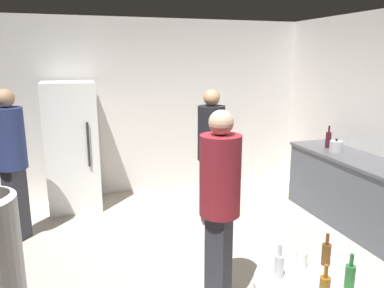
{
  "coord_description": "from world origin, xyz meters",
  "views": [
    {
      "loc": [
        -1.06,
        -3.16,
        2.13
      ],
      "look_at": [
        0.11,
        0.51,
        1.23
      ],
      "focal_mm": 34.93,
      "sensor_mm": 36.0,
      "label": 1
    }
  ],
  "objects_px": {
    "beer_bottle_clear": "(279,265)",
    "person_in_black_shirt": "(211,147)",
    "person_in_navy_shirt": "(11,154)",
    "person_in_maroon_shirt": "(220,196)",
    "refrigerator": "(72,147)",
    "beer_bottle_amber": "(325,288)",
    "kettle": "(336,146)",
    "plastic_cup_white": "(301,259)",
    "beer_bottle_brown": "(326,253)",
    "wine_bottle_on_counter": "(328,139)",
    "beer_bottle_green": "(350,276)"
  },
  "relations": [
    {
      "from": "person_in_navy_shirt",
      "to": "person_in_maroon_shirt",
      "type": "xyz_separation_m",
      "value": [
        1.81,
        -1.85,
        -0.04
      ]
    },
    {
      "from": "beer_bottle_brown",
      "to": "beer_bottle_green",
      "type": "bearing_deg",
      "value": -96.62
    },
    {
      "from": "kettle",
      "to": "plastic_cup_white",
      "type": "distance_m",
      "value": 2.8
    },
    {
      "from": "beer_bottle_amber",
      "to": "beer_bottle_clear",
      "type": "relative_size",
      "value": 1.0
    },
    {
      "from": "refrigerator",
      "to": "beer_bottle_green",
      "type": "bearing_deg",
      "value": -66.61
    },
    {
      "from": "person_in_black_shirt",
      "to": "person_in_maroon_shirt",
      "type": "bearing_deg",
      "value": -10.86
    },
    {
      "from": "kettle",
      "to": "wine_bottle_on_counter",
      "type": "xyz_separation_m",
      "value": [
        0.02,
        0.2,
        0.05
      ]
    },
    {
      "from": "plastic_cup_white",
      "to": "person_in_maroon_shirt",
      "type": "bearing_deg",
      "value": 112.17
    },
    {
      "from": "beer_bottle_green",
      "to": "beer_bottle_amber",
      "type": "bearing_deg",
      "value": -166.26
    },
    {
      "from": "kettle",
      "to": "person_in_maroon_shirt",
      "type": "xyz_separation_m",
      "value": [
        -2.19,
        -1.31,
        0.04
      ]
    },
    {
      "from": "kettle",
      "to": "beer_bottle_amber",
      "type": "xyz_separation_m",
      "value": [
        -1.97,
        -2.41,
        -0.15
      ]
    },
    {
      "from": "wine_bottle_on_counter",
      "to": "plastic_cup_white",
      "type": "distance_m",
      "value": 2.97
    },
    {
      "from": "beer_bottle_amber",
      "to": "kettle",
      "type": "bearing_deg",
      "value": 50.67
    },
    {
      "from": "beer_bottle_amber",
      "to": "beer_bottle_green",
      "type": "relative_size",
      "value": 1.0
    },
    {
      "from": "kettle",
      "to": "person_in_navy_shirt",
      "type": "bearing_deg",
      "value": 172.37
    },
    {
      "from": "plastic_cup_white",
      "to": "person_in_navy_shirt",
      "type": "distance_m",
      "value": 3.35
    },
    {
      "from": "refrigerator",
      "to": "person_in_navy_shirt",
      "type": "height_order",
      "value": "refrigerator"
    },
    {
      "from": "refrigerator",
      "to": "plastic_cup_white",
      "type": "distance_m",
      "value": 3.71
    },
    {
      "from": "kettle",
      "to": "beer_bottle_amber",
      "type": "height_order",
      "value": "kettle"
    },
    {
      "from": "wine_bottle_on_counter",
      "to": "plastic_cup_white",
      "type": "bearing_deg",
      "value": -130.33
    },
    {
      "from": "wine_bottle_on_counter",
      "to": "person_in_black_shirt",
      "type": "distance_m",
      "value": 1.7
    },
    {
      "from": "refrigerator",
      "to": "kettle",
      "type": "xyz_separation_m",
      "value": [
        3.35,
        -1.35,
        0.07
      ]
    },
    {
      "from": "beer_bottle_amber",
      "to": "plastic_cup_white",
      "type": "relative_size",
      "value": 2.09
    },
    {
      "from": "kettle",
      "to": "person_in_navy_shirt",
      "type": "relative_size",
      "value": 0.14
    },
    {
      "from": "person_in_navy_shirt",
      "to": "person_in_maroon_shirt",
      "type": "distance_m",
      "value": 2.59
    },
    {
      "from": "beer_bottle_clear",
      "to": "person_in_maroon_shirt",
      "type": "bearing_deg",
      "value": 96.71
    },
    {
      "from": "plastic_cup_white",
      "to": "person_in_maroon_shirt",
      "type": "height_order",
      "value": "person_in_maroon_shirt"
    },
    {
      "from": "beer_bottle_brown",
      "to": "beer_bottle_clear",
      "type": "distance_m",
      "value": 0.39
    },
    {
      "from": "beer_bottle_clear",
      "to": "person_in_black_shirt",
      "type": "height_order",
      "value": "person_in_black_shirt"
    },
    {
      "from": "person_in_navy_shirt",
      "to": "person_in_black_shirt",
      "type": "bearing_deg",
      "value": 30.17
    },
    {
      "from": "plastic_cup_white",
      "to": "beer_bottle_brown",
      "type": "bearing_deg",
      "value": -8.18
    },
    {
      "from": "kettle",
      "to": "beer_bottle_brown",
      "type": "relative_size",
      "value": 1.06
    },
    {
      "from": "beer_bottle_clear",
      "to": "person_in_maroon_shirt",
      "type": "height_order",
      "value": "person_in_maroon_shirt"
    },
    {
      "from": "refrigerator",
      "to": "person_in_maroon_shirt",
      "type": "distance_m",
      "value": 2.91
    },
    {
      "from": "beer_bottle_brown",
      "to": "person_in_maroon_shirt",
      "type": "distance_m",
      "value": 0.92
    },
    {
      "from": "plastic_cup_white",
      "to": "person_in_maroon_shirt",
      "type": "distance_m",
      "value": 0.83
    },
    {
      "from": "beer_bottle_clear",
      "to": "kettle",
      "type": "bearing_deg",
      "value": 45.18
    },
    {
      "from": "beer_bottle_amber",
      "to": "beer_bottle_green",
      "type": "distance_m",
      "value": 0.23
    },
    {
      "from": "person_in_navy_shirt",
      "to": "beer_bottle_amber",
      "type": "bearing_deg",
      "value": -18.73
    },
    {
      "from": "refrigerator",
      "to": "person_in_black_shirt",
      "type": "relative_size",
      "value": 1.03
    },
    {
      "from": "kettle",
      "to": "beer_bottle_amber",
      "type": "relative_size",
      "value": 1.06
    },
    {
      "from": "kettle",
      "to": "beer_bottle_clear",
      "type": "height_order",
      "value": "kettle"
    },
    {
      "from": "beer_bottle_clear",
      "to": "plastic_cup_white",
      "type": "bearing_deg",
      "value": 15.71
    },
    {
      "from": "refrigerator",
      "to": "beer_bottle_green",
      "type": "distance_m",
      "value": 4.04
    },
    {
      "from": "kettle",
      "to": "beer_bottle_amber",
      "type": "distance_m",
      "value": 3.11
    },
    {
      "from": "beer_bottle_amber",
      "to": "beer_bottle_brown",
      "type": "bearing_deg",
      "value": 51.72
    },
    {
      "from": "kettle",
      "to": "beer_bottle_clear",
      "type": "distance_m",
      "value": 2.98
    },
    {
      "from": "wine_bottle_on_counter",
      "to": "beer_bottle_brown",
      "type": "bearing_deg",
      "value": -127.29
    },
    {
      "from": "kettle",
      "to": "person_in_black_shirt",
      "type": "relative_size",
      "value": 0.14
    },
    {
      "from": "person_in_navy_shirt",
      "to": "beer_bottle_brown",
      "type": "bearing_deg",
      "value": -12.17
    }
  ]
}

